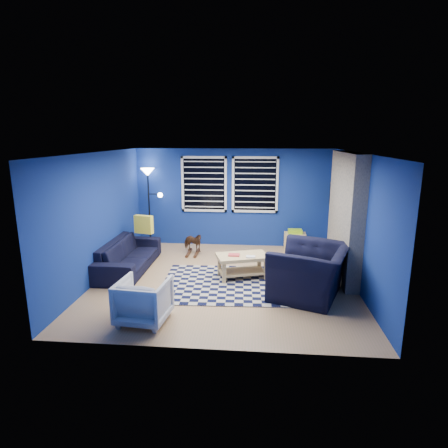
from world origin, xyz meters
name	(u,v)px	position (x,y,z in m)	size (l,w,h in m)	color
floor	(225,280)	(0.00, 0.00, 0.00)	(5.00, 5.00, 0.00)	tan
ceiling	(225,153)	(0.00, 0.00, 2.50)	(5.00, 5.00, 0.00)	white
wall_back	(233,198)	(0.00, 2.50, 1.25)	(5.00, 5.00, 0.00)	navy
wall_left	(99,216)	(-2.50, 0.00, 1.25)	(5.00, 5.00, 0.00)	navy
wall_right	(358,222)	(2.50, 0.00, 1.25)	(5.00, 5.00, 0.00)	navy
fireplace	(344,218)	(2.36, 0.50, 1.20)	(0.65, 2.00, 2.50)	gray
window_left	(204,184)	(-0.75, 2.46, 1.60)	(1.17, 0.06, 1.42)	black
window_right	(255,185)	(0.55, 2.46, 1.60)	(1.17, 0.06, 1.42)	black
tv	(335,197)	(2.45, 2.00, 1.40)	(0.07, 1.00, 0.58)	black
rug	(227,284)	(0.07, -0.20, 0.01)	(2.50, 2.00, 0.02)	black
sofa	(129,255)	(-2.10, 0.43, 0.32)	(0.85, 2.17, 0.63)	black
armchair_big	(310,271)	(1.58, -0.59, 0.46)	(1.22, 1.40, 0.91)	black
armchair_bent	(144,301)	(-1.08, -1.81, 0.35)	(0.74, 0.76, 0.69)	gray
rocking_horse	(193,242)	(-0.92, 1.60, 0.30)	(0.56, 0.25, 0.47)	#442B15
coffee_table	(242,261)	(0.34, 0.16, 0.35)	(1.13, 0.85, 0.50)	tan
cabinet	(295,241)	(1.57, 2.16, 0.24)	(0.55, 0.38, 0.53)	tan
floor_lamp	(149,183)	(-2.13, 2.25, 1.65)	(0.55, 0.34, 2.01)	black
throw_pillow	(144,224)	(-1.95, 1.10, 0.84)	(0.43, 0.13, 0.41)	yellow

